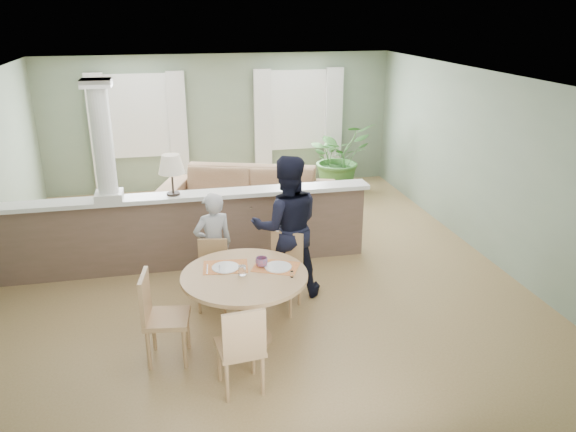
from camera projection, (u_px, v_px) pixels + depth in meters
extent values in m
plane|color=tan|center=(253.00, 266.00, 8.17)|extent=(8.00, 8.00, 0.00)
cube|color=gray|center=(220.00, 123.00, 11.36)|extent=(7.00, 0.02, 2.70)
cube|color=gray|center=(482.00, 163.00, 8.39)|extent=(0.02, 8.00, 2.70)
cube|color=gray|center=(334.00, 332.00, 4.04)|extent=(7.00, 0.02, 2.70)
cube|color=white|center=(248.00, 77.00, 7.22)|extent=(7.00, 8.00, 0.02)
cube|color=white|center=(138.00, 116.00, 10.94)|extent=(1.10, 0.02, 1.50)
cube|color=white|center=(138.00, 116.00, 10.92)|extent=(1.22, 0.04, 1.62)
cube|color=white|center=(298.00, 110.00, 11.58)|extent=(1.10, 0.02, 1.50)
cube|color=white|center=(298.00, 110.00, 11.56)|extent=(1.22, 0.04, 1.62)
cube|color=white|center=(100.00, 134.00, 10.81)|extent=(0.35, 0.10, 2.30)
cube|color=white|center=(178.00, 130.00, 11.11)|extent=(0.35, 0.10, 2.30)
cube|color=white|center=(263.00, 127.00, 11.45)|extent=(0.35, 0.10, 2.30)
cube|color=white|center=(333.00, 124.00, 11.75)|extent=(0.35, 0.10, 2.30)
cube|color=brown|center=(187.00, 233.00, 7.99)|extent=(5.20, 0.22, 1.05)
cube|color=white|center=(185.00, 196.00, 7.79)|extent=(5.32, 0.36, 0.06)
cube|color=white|center=(109.00, 195.00, 7.57)|extent=(0.36, 0.36, 0.10)
cylinder|color=white|center=(103.00, 141.00, 7.31)|extent=(0.26, 0.26, 1.39)
cube|color=white|center=(96.00, 83.00, 7.05)|extent=(0.38, 0.38, 0.10)
cylinder|color=black|center=(173.00, 194.00, 7.75)|extent=(0.18, 0.18, 0.03)
cylinder|color=black|center=(173.00, 183.00, 7.69)|extent=(0.03, 0.03, 0.28)
cone|color=beige|center=(171.00, 164.00, 7.60)|extent=(0.36, 0.36, 0.26)
imported|color=#8F6D4E|center=(248.00, 195.00, 9.86)|extent=(3.25, 2.09, 0.88)
imported|color=#316026|center=(339.00, 157.00, 11.30)|extent=(1.58, 1.49, 1.41)
cylinder|color=tan|center=(246.00, 339.00, 6.35)|extent=(0.58, 0.58, 0.04)
cylinder|color=tan|center=(245.00, 308.00, 6.22)|extent=(0.16, 0.16, 0.75)
cylinder|color=tan|center=(244.00, 276.00, 6.08)|extent=(1.38, 1.38, 0.04)
cube|color=#BA382A|center=(225.00, 267.00, 6.23)|extent=(0.52, 0.40, 0.01)
cube|color=#BA382A|center=(276.00, 267.00, 6.23)|extent=(0.60, 0.53, 0.01)
cylinder|color=white|center=(226.00, 267.00, 6.20)|extent=(0.30, 0.30, 0.01)
cylinder|color=white|center=(278.00, 267.00, 6.21)|extent=(0.30, 0.30, 0.01)
cylinder|color=white|center=(242.00, 271.00, 6.03)|extent=(0.08, 0.08, 0.10)
cube|color=silver|center=(219.00, 269.00, 6.14)|extent=(0.03, 0.20, 0.00)
cube|color=silver|center=(207.00, 269.00, 6.17)|extent=(0.04, 0.25, 0.00)
cylinder|color=white|center=(292.00, 274.00, 5.99)|extent=(0.04, 0.04, 0.07)
cylinder|color=silver|center=(292.00, 271.00, 5.97)|extent=(0.04, 0.04, 0.01)
imported|color=#236AA7|center=(262.00, 262.00, 6.23)|extent=(0.15, 0.15, 0.11)
cube|color=tan|center=(213.00, 277.00, 6.93)|extent=(0.45, 0.45, 0.05)
cylinder|color=tan|center=(199.00, 299.00, 6.86)|extent=(0.04, 0.04, 0.39)
cylinder|color=tan|center=(225.00, 299.00, 6.87)|extent=(0.04, 0.04, 0.39)
cylinder|color=tan|center=(202.00, 287.00, 7.15)|extent=(0.04, 0.04, 0.39)
cylinder|color=tan|center=(227.00, 287.00, 7.16)|extent=(0.04, 0.04, 0.39)
cube|color=tan|center=(213.00, 255.00, 7.02)|extent=(0.37, 0.11, 0.42)
cube|color=tan|center=(282.00, 275.00, 6.87)|extent=(0.60, 0.60, 0.05)
cylinder|color=tan|center=(263.00, 297.00, 6.85)|extent=(0.04, 0.04, 0.44)
cylinder|color=tan|center=(290.00, 302.00, 6.75)|extent=(0.04, 0.04, 0.44)
cylinder|color=tan|center=(274.00, 284.00, 7.16)|extent=(0.04, 0.04, 0.44)
cylinder|color=tan|center=(300.00, 289.00, 7.05)|extent=(0.04, 0.04, 0.44)
cube|color=tan|center=(287.00, 250.00, 6.95)|extent=(0.37, 0.25, 0.47)
cube|color=tan|center=(240.00, 347.00, 5.42)|extent=(0.48, 0.48, 0.05)
cylinder|color=tan|center=(253.00, 355.00, 5.71)|extent=(0.04, 0.04, 0.44)
cylinder|color=tan|center=(219.00, 362.00, 5.61)|extent=(0.04, 0.04, 0.44)
cylinder|color=tan|center=(263.00, 375.00, 5.40)|extent=(0.04, 0.04, 0.44)
cylinder|color=tan|center=(227.00, 382.00, 5.29)|extent=(0.04, 0.04, 0.44)
cube|color=tan|center=(244.00, 335.00, 5.15)|extent=(0.41, 0.08, 0.47)
cube|color=tan|center=(167.00, 319.00, 5.87)|extent=(0.51, 0.51, 0.05)
cylinder|color=tan|center=(185.00, 349.00, 5.80)|extent=(0.04, 0.04, 0.46)
cylinder|color=tan|center=(188.00, 330.00, 6.14)|extent=(0.04, 0.04, 0.46)
cylinder|color=tan|center=(149.00, 350.00, 5.77)|extent=(0.04, 0.04, 0.46)
cylinder|color=tan|center=(154.00, 331.00, 6.12)|extent=(0.04, 0.04, 0.46)
cube|color=tan|center=(145.00, 297.00, 5.76)|extent=(0.10, 0.43, 0.50)
imported|color=#A3A4A9|center=(214.00, 246.00, 7.12)|extent=(0.58, 0.46, 1.41)
imported|color=black|center=(287.00, 227.00, 7.11)|extent=(0.96, 0.77, 1.86)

